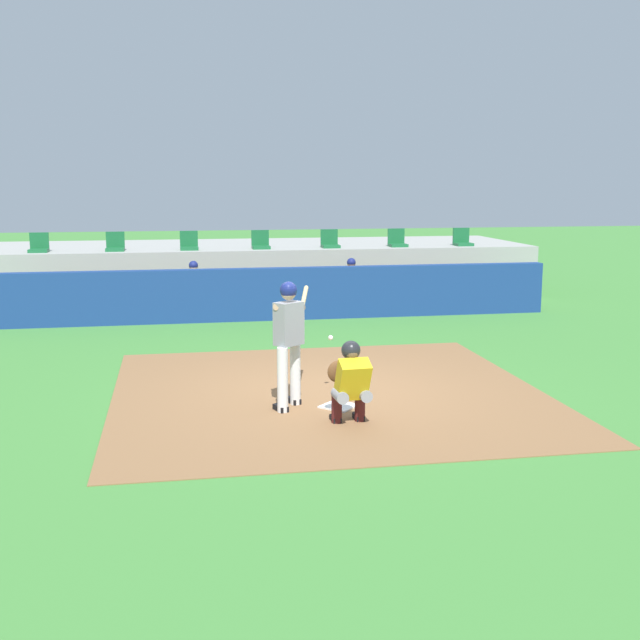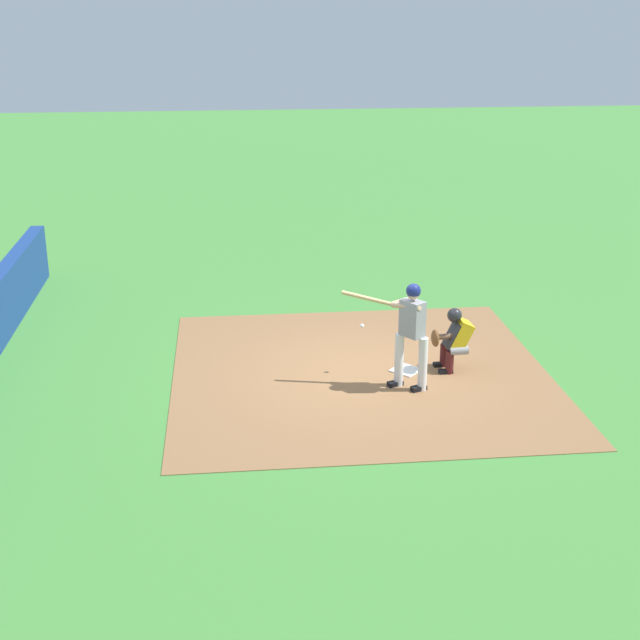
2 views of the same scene
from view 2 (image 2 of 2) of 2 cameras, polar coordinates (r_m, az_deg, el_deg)
The scene contains 5 objects.
ground_plane at distance 15.34m, azimuth 2.60°, elevation -3.42°, with size 80.00×80.00×0.00m, color #428438.
dirt_infield at distance 15.34m, azimuth 2.60°, elevation -3.40°, with size 6.40×6.40×0.01m, color olive.
home_plate at distance 15.47m, azimuth 5.54°, elevation -3.21°, with size 0.44×0.44×0.02m, color white.
batter_at_plate at distance 14.45m, azimuth 5.79°, elevation -0.58°, with size 0.70×1.37×1.80m.
catcher_crouched at distance 15.41m, azimuth 8.51°, elevation -1.09°, with size 0.50×1.95×1.13m.
Camera 2 is at (-13.94, 2.20, 6.01)m, focal length 50.02 mm.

